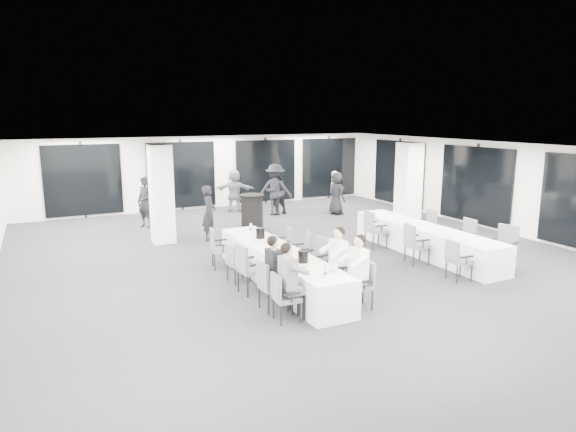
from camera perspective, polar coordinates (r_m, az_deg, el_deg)
name	(u,v)px	position (r m, az deg, el deg)	size (l,w,h in m)	color
room	(311,196)	(14.30, 2.54, 2.22)	(14.04, 16.04, 2.84)	#242429
column_left	(161,194)	(14.99, -13.89, 2.37)	(0.60, 0.60, 2.80)	white
column_right	(408,189)	(16.04, 13.21, 2.97)	(0.60, 0.60, 2.80)	white
banquet_table_main	(279,267)	(11.20, -0.98, -5.66)	(0.90, 5.00, 0.75)	silver
banquet_table_side	(425,240)	(13.96, 14.96, -2.62)	(0.90, 5.00, 0.75)	silver
cocktail_table	(252,211)	(16.49, -4.01, 0.51)	(0.80, 0.80, 1.11)	black
chair_main_left_near	(283,294)	(9.17, -0.59, -8.70)	(0.47, 0.52, 0.88)	#56595E
chair_main_left_second	(269,283)	(9.65, -2.09, -7.44)	(0.50, 0.55, 0.95)	#56595E
chair_main_left_mid	(248,266)	(10.56, -4.45, -5.54)	(0.56, 0.62, 1.03)	#56595E
chair_main_left_fourth	(235,260)	(11.31, -5.87, -4.91)	(0.49, 0.53, 0.87)	#56595E
chair_main_left_far	(218,246)	(12.35, -7.77, -3.31)	(0.57, 0.60, 0.96)	#56595E
chair_main_right_near	(363,281)	(9.91, 8.30, -7.20)	(0.51, 0.55, 0.91)	#56595E
chair_main_right_second	(343,268)	(10.46, 6.14, -5.73)	(0.64, 0.66, 1.03)	#56595E
chair_main_right_mid	(318,256)	(11.33, 3.32, -4.50)	(0.56, 0.60, 0.98)	#56595E
chair_main_right_fourth	(303,250)	(11.92, 1.67, -3.78)	(0.58, 0.60, 0.95)	#56595E
chair_main_right_far	(284,242)	(12.78, -0.40, -2.95)	(0.53, 0.55, 0.87)	#56595E
chair_side_left_near	(457,258)	(11.96, 18.23, -4.41)	(0.51, 0.55, 0.91)	#56595E
chair_side_left_mid	(414,241)	(12.96, 13.86, -2.75)	(0.58, 0.62, 1.00)	#56595E
chair_side_left_far	(373,227)	(14.27, 9.48, -1.22)	(0.56, 0.61, 1.03)	#56595E
chair_side_right_near	(505,244)	(13.24, 22.93, -2.91)	(0.64, 0.67, 1.04)	#56595E
chair_side_right_mid	(465,235)	(14.08, 19.08, -2.01)	(0.52, 0.57, 0.97)	#56595E
chair_side_right_far	(427,224)	(15.12, 15.16, -0.89)	(0.56, 0.60, 0.97)	#56595E
seated_guest_a	(291,276)	(9.13, 0.33, -6.74)	(0.50, 0.38, 1.44)	slate
seated_guest_b	(277,268)	(9.63, -1.21, -5.77)	(0.50, 0.38, 1.44)	black
seated_guest_c	(356,267)	(9.74, 7.52, -5.68)	(0.50, 0.38, 1.44)	white
seated_guest_d	(335,258)	(10.33, 5.30, -4.64)	(0.50, 0.38, 1.44)	white
standing_guest_a	(209,209)	(15.09, -8.78, 0.74)	(0.67, 0.54, 1.82)	black
standing_guest_b	(276,188)	(18.72, -1.36, 3.14)	(0.95, 0.58, 1.97)	black
standing_guest_c	(275,186)	(18.66, -1.43, 3.33)	(1.37, 0.70, 2.11)	black
standing_guest_d	(334,188)	(19.71, 5.19, 3.12)	(1.01, 0.56, 1.71)	white
standing_guest_e	(337,191)	(18.87, 5.43, 2.83)	(0.85, 0.52, 1.76)	black
standing_guest_f	(234,188)	(19.42, -5.98, 3.16)	(1.67, 0.64, 1.82)	slate
standing_guest_g	(145,199)	(17.23, -15.59, 1.86)	(0.69, 0.55, 1.88)	black
standing_guest_h	(409,190)	(18.51, 13.26, 2.88)	(0.99, 0.61, 2.06)	slate
ice_bucket_near	(303,257)	(10.17, 1.67, -4.53)	(0.21, 0.21, 0.24)	black
ice_bucket_far	(260,233)	(12.13, -3.10, -1.92)	(0.21, 0.21, 0.24)	black
water_bottle_a	(325,272)	(9.25, 4.17, -6.22)	(0.07, 0.07, 0.22)	silver
water_bottle_b	(274,239)	(11.56, -1.52, -2.62)	(0.07, 0.07, 0.22)	silver
water_bottle_c	(251,228)	(12.75, -4.15, -1.33)	(0.07, 0.07, 0.22)	silver
plate_a	(303,267)	(9.84, 1.67, -5.73)	(0.22, 0.22, 0.03)	white
plate_b	(332,272)	(9.62, 4.92, -6.17)	(0.21, 0.21, 0.03)	white
plate_c	(288,255)	(10.70, 0.04, -4.32)	(0.19, 0.19, 0.03)	white
wine_glass	(336,266)	(9.49, 5.41, -5.54)	(0.08, 0.08, 0.20)	silver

